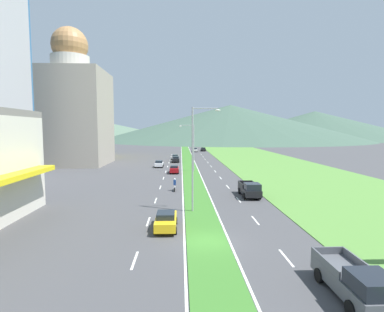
{
  "coord_description": "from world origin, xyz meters",
  "views": [
    {
      "loc": [
        -2.01,
        -22.57,
        8.68
      ],
      "look_at": [
        -0.07,
        29.28,
        4.09
      ],
      "focal_mm": 28.21,
      "sensor_mm": 36.0,
      "label": 1
    }
  ],
  "objects_px": {
    "car_6": "(176,159)",
    "car_2": "(166,220)",
    "car_0": "(175,157)",
    "car_7": "(174,169)",
    "street_lamp_mid": "(192,145)",
    "street_lamp_near": "(195,153)",
    "pickup_truck_0": "(356,283)",
    "car_4": "(203,149)",
    "motorcycle_rider": "(175,186)",
    "pickup_truck_1": "(250,189)",
    "car_5": "(159,164)",
    "car_1": "(195,150)"
  },
  "relations": [
    {
      "from": "car_0",
      "to": "car_1",
      "type": "distance_m",
      "value": 30.5
    },
    {
      "from": "car_6",
      "to": "street_lamp_near",
      "type": "bearing_deg",
      "value": -176.67
    },
    {
      "from": "street_lamp_near",
      "to": "car_5",
      "type": "xyz_separation_m",
      "value": [
        -6.5,
        37.93,
        -5.44
      ]
    },
    {
      "from": "car_6",
      "to": "pickup_truck_1",
      "type": "height_order",
      "value": "pickup_truck_1"
    },
    {
      "from": "street_lamp_near",
      "to": "pickup_truck_0",
      "type": "distance_m",
      "value": 19.25
    },
    {
      "from": "car_4",
      "to": "car_2",
      "type": "bearing_deg",
      "value": -6.25
    },
    {
      "from": "motorcycle_rider",
      "to": "car_4",
      "type": "bearing_deg",
      "value": -7.23
    },
    {
      "from": "pickup_truck_0",
      "to": "street_lamp_mid",
      "type": "bearing_deg",
      "value": -172.29
    },
    {
      "from": "car_7",
      "to": "car_5",
      "type": "bearing_deg",
      "value": 21.11
    },
    {
      "from": "pickup_truck_1",
      "to": "car_7",
      "type": "bearing_deg",
      "value": -154.93
    },
    {
      "from": "pickup_truck_1",
      "to": "pickup_truck_0",
      "type": "bearing_deg",
      "value": -0.15
    },
    {
      "from": "street_lamp_near",
      "to": "car_6",
      "type": "height_order",
      "value": "street_lamp_near"
    },
    {
      "from": "car_6",
      "to": "pickup_truck_0",
      "type": "bearing_deg",
      "value": -171.21
    },
    {
      "from": "pickup_truck_1",
      "to": "motorcycle_rider",
      "type": "distance_m",
      "value": 10.64
    },
    {
      "from": "motorcycle_rider",
      "to": "car_2",
      "type": "bearing_deg",
      "value": 178.48
    },
    {
      "from": "car_0",
      "to": "pickup_truck_0",
      "type": "bearing_deg",
      "value": -171.82
    },
    {
      "from": "car_1",
      "to": "pickup_truck_0",
      "type": "bearing_deg",
      "value": 1.88
    },
    {
      "from": "car_2",
      "to": "car_6",
      "type": "xyz_separation_m",
      "value": [
        -0.0,
        54.02,
        -0.0
      ]
    },
    {
      "from": "pickup_truck_0",
      "to": "car_6",
      "type": "bearing_deg",
      "value": -171.21
    },
    {
      "from": "street_lamp_mid",
      "to": "car_2",
      "type": "xyz_separation_m",
      "value": [
        -3.67,
        -36.27,
        -4.77
      ]
    },
    {
      "from": "street_lamp_near",
      "to": "pickup_truck_1",
      "type": "height_order",
      "value": "street_lamp_near"
    },
    {
      "from": "street_lamp_mid",
      "to": "motorcycle_rider",
      "type": "height_order",
      "value": "street_lamp_mid"
    },
    {
      "from": "car_5",
      "to": "car_7",
      "type": "distance_m",
      "value": 10.25
    },
    {
      "from": "car_0",
      "to": "car_6",
      "type": "xyz_separation_m",
      "value": [
        0.3,
        -7.1,
        0.06
      ]
    },
    {
      "from": "car_2",
      "to": "car_4",
      "type": "height_order",
      "value": "car_2"
    },
    {
      "from": "car_0",
      "to": "car_4",
      "type": "xyz_separation_m",
      "value": [
        10.67,
        33.6,
        0.01
      ]
    },
    {
      "from": "car_5",
      "to": "pickup_truck_1",
      "type": "height_order",
      "value": "pickup_truck_1"
    },
    {
      "from": "street_lamp_mid",
      "to": "car_5",
      "type": "height_order",
      "value": "street_lamp_mid"
    },
    {
      "from": "car_6",
      "to": "car_4",
      "type": "bearing_deg",
      "value": -14.29
    },
    {
      "from": "pickup_truck_0",
      "to": "car_4",
      "type": "bearing_deg",
      "value": 179.87
    },
    {
      "from": "car_6",
      "to": "car_2",
      "type": "bearing_deg",
      "value": -180.0
    },
    {
      "from": "car_5",
      "to": "car_7",
      "type": "bearing_deg",
      "value": -158.89
    },
    {
      "from": "street_lamp_near",
      "to": "car_7",
      "type": "distance_m",
      "value": 29.01
    },
    {
      "from": "street_lamp_near",
      "to": "car_4",
      "type": "xyz_separation_m",
      "value": [
        7.55,
        89.14,
        -5.48
      ]
    },
    {
      "from": "car_0",
      "to": "car_7",
      "type": "bearing_deg",
      "value": -179.33
    },
    {
      "from": "car_2",
      "to": "motorcycle_rider",
      "type": "bearing_deg",
      "value": -1.52
    },
    {
      "from": "car_2",
      "to": "car_5",
      "type": "relative_size",
      "value": 1.03
    },
    {
      "from": "car_0",
      "to": "car_1",
      "type": "height_order",
      "value": "car_1"
    },
    {
      "from": "car_4",
      "to": "motorcycle_rider",
      "type": "bearing_deg",
      "value": -7.23
    },
    {
      "from": "car_4",
      "to": "pickup_truck_1",
      "type": "xyz_separation_m",
      "value": [
        -0.18,
        -82.53,
        0.24
      ]
    },
    {
      "from": "pickup_truck_0",
      "to": "motorcycle_rider",
      "type": "xyz_separation_m",
      "value": [
        -9.68,
        27.9,
        -0.24
      ]
    },
    {
      "from": "pickup_truck_1",
      "to": "motorcycle_rider",
      "type": "xyz_separation_m",
      "value": [
        -9.75,
        4.26,
        -0.24
      ]
    },
    {
      "from": "street_lamp_mid",
      "to": "pickup_truck_1",
      "type": "relative_size",
      "value": 1.79
    },
    {
      "from": "car_7",
      "to": "pickup_truck_1",
      "type": "xyz_separation_m",
      "value": [
        10.17,
        -21.75,
        0.2
      ]
    },
    {
      "from": "street_lamp_mid",
      "to": "street_lamp_near",
      "type": "bearing_deg",
      "value": -91.58
    },
    {
      "from": "car_2",
      "to": "pickup_truck_1",
      "type": "xyz_separation_m",
      "value": [
        10.18,
        12.2,
        0.2
      ]
    },
    {
      "from": "car_0",
      "to": "street_lamp_mid",
      "type": "bearing_deg",
      "value": -170.92
    },
    {
      "from": "car_1",
      "to": "car_2",
      "type": "xyz_separation_m",
      "value": [
        -6.76,
        -90.79,
        0.02
      ]
    },
    {
      "from": "street_lamp_mid",
      "to": "car_7",
      "type": "relative_size",
      "value": 2.28
    },
    {
      "from": "street_lamp_mid",
      "to": "car_7",
      "type": "xyz_separation_m",
      "value": [
        -3.65,
        -2.33,
        -4.78
      ]
    }
  ]
}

